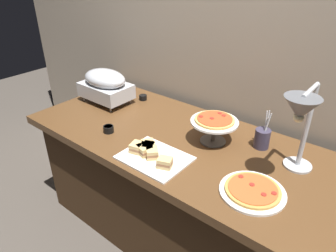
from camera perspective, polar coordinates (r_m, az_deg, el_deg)
The scene contains 11 objects.
ground_plane at distance 2.30m, azimuth 1.41°, elevation -18.49°, with size 8.00×8.00×0.00m, color #4C443D.
back_wall at distance 2.05m, azimuth 10.71°, elevation 14.38°, with size 4.40×0.04×2.40m, color tan.
buffet_table at distance 2.04m, azimuth 1.54°, elevation -11.12°, with size 1.90×0.84×0.76m.
chafing_dish at distance 2.26m, azimuth -11.50°, elevation 7.60°, with size 0.36×0.24×0.24m.
heat_lamp at distance 1.41m, azimuth 23.42°, elevation 1.76°, with size 0.15×0.33×0.45m.
pizza_plate_front at distance 1.46m, azimuth 15.37°, elevation -11.48°, with size 0.30×0.30×0.03m.
pizza_plate_center at distance 1.74m, azimuth 8.57°, elevation 0.55°, with size 0.27×0.27×0.15m.
sandwich_platter at distance 1.63m, azimuth -3.14°, elevation -5.12°, with size 0.35×0.27×0.06m.
sauce_cup_near at distance 1.89m, azimuth -10.96°, elevation -0.52°, with size 0.06×0.06×0.04m.
sauce_cup_far at distance 2.30m, azimuth -4.65°, elevation 5.32°, with size 0.06×0.06×0.04m.
utensil_holder at distance 1.77m, azimuth 17.04°, elevation -2.16°, with size 0.08×0.08×0.22m.
Camera 1 is at (0.94, -1.25, 1.69)m, focal length 32.94 mm.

